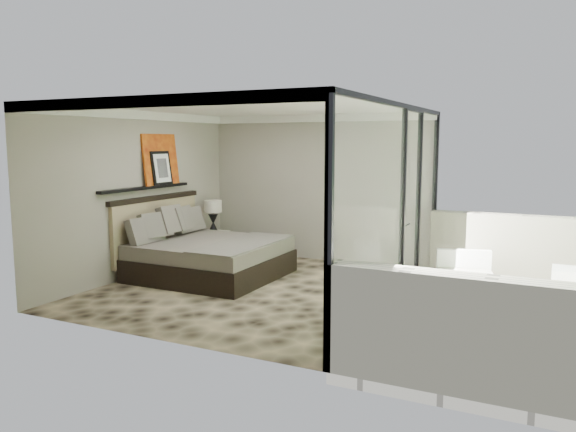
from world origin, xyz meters
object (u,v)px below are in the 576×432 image
at_px(bed, 205,255).
at_px(table_lamp, 213,212).
at_px(nightstand, 212,244).
at_px(lounger, 468,289).
at_px(ottoman, 571,287).

xyz_separation_m(bed, table_lamp, (-0.74, 1.36, 0.55)).
bearing_deg(nightstand, table_lamp, -15.96).
bearing_deg(table_lamp, lounger, -11.70).
distance_m(bed, nightstand, 1.58).
bearing_deg(bed, table_lamp, 118.44).
distance_m(bed, table_lamp, 1.64).
bearing_deg(bed, nightstand, 119.83).
height_order(ottoman, lounger, lounger).
bearing_deg(nightstand, bed, -69.06).
height_order(bed, table_lamp, bed).
bearing_deg(table_lamp, ottoman, -4.84).
relative_size(bed, ottoman, 4.44).
distance_m(ottoman, lounger, 1.41).
xyz_separation_m(ottoman, lounger, (-1.32, -0.50, -0.06)).
bearing_deg(lounger, nightstand, 153.34).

